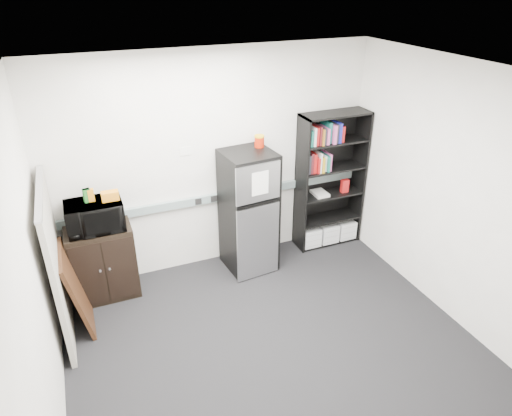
{
  "coord_description": "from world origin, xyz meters",
  "views": [
    {
      "loc": [
        -1.5,
        -3.19,
        3.4
      ],
      "look_at": [
        0.19,
        0.9,
        1.11
      ],
      "focal_mm": 32.0,
      "sensor_mm": 36.0,
      "label": 1
    }
  ],
  "objects_px": {
    "bookshelf": "(330,182)",
    "refrigerator": "(249,212)",
    "cubicle_partition": "(57,263)",
    "cabinet": "(103,262)",
    "microwave": "(95,216)"
  },
  "relations": [
    {
      "from": "cubicle_partition",
      "to": "microwave",
      "type": "xyz_separation_m",
      "value": [
        0.44,
        0.4,
        0.24
      ]
    },
    {
      "from": "cubicle_partition",
      "to": "cabinet",
      "type": "height_order",
      "value": "cubicle_partition"
    },
    {
      "from": "cabinet",
      "to": "refrigerator",
      "type": "xyz_separation_m",
      "value": [
        1.77,
        -0.08,
        0.33
      ]
    },
    {
      "from": "microwave",
      "to": "bookshelf",
      "type": "bearing_deg",
      "value": 1.21
    },
    {
      "from": "cabinet",
      "to": "refrigerator",
      "type": "height_order",
      "value": "refrigerator"
    },
    {
      "from": "refrigerator",
      "to": "bookshelf",
      "type": "bearing_deg",
      "value": 1.22
    },
    {
      "from": "cabinet",
      "to": "cubicle_partition",
      "type": "bearing_deg",
      "value": -136.27
    },
    {
      "from": "cubicle_partition",
      "to": "refrigerator",
      "type": "relative_size",
      "value": 1.04
    },
    {
      "from": "cabinet",
      "to": "microwave",
      "type": "relative_size",
      "value": 1.5
    },
    {
      "from": "bookshelf",
      "to": "refrigerator",
      "type": "distance_m",
      "value": 1.24
    },
    {
      "from": "bookshelf",
      "to": "microwave",
      "type": "bearing_deg",
      "value": -178.46
    },
    {
      "from": "cubicle_partition",
      "to": "cabinet",
      "type": "xyz_separation_m",
      "value": [
        0.44,
        0.42,
        -0.37
      ]
    },
    {
      "from": "bookshelf",
      "to": "refrigerator",
      "type": "relative_size",
      "value": 1.19
    },
    {
      "from": "bookshelf",
      "to": "refrigerator",
      "type": "bearing_deg",
      "value": -173.25
    },
    {
      "from": "microwave",
      "to": "refrigerator",
      "type": "xyz_separation_m",
      "value": [
        1.77,
        -0.06,
        -0.28
      ]
    }
  ]
}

